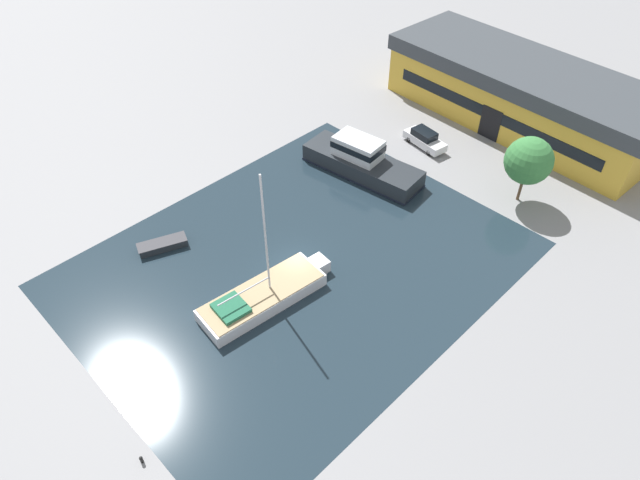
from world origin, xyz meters
name	(u,v)px	position (x,y,z in m)	size (l,w,h in m)	color
ground_plane	(297,264)	(0.00, 0.00, 0.00)	(440.00, 440.00, 0.00)	gray
water_canal	(297,264)	(0.00, 0.00, 0.00)	(27.54, 34.74, 0.01)	#1E2D38
warehouse_building	(522,94)	(0.63, 32.44, 3.35)	(30.29, 12.19, 6.63)	gold
quay_tree_near_building	(529,161)	(8.20, 20.36, 4.32)	(4.28, 4.28, 6.46)	brown
parked_car	(425,139)	(-3.42, 21.28, 0.87)	(5.01, 2.49, 1.77)	silver
sailboat_moored	(264,295)	(1.12, -4.53, 0.65)	(4.36, 11.33, 11.72)	silver
motor_cruiser	(361,161)	(-4.95, 13.15, 1.32)	(12.52, 5.25, 3.65)	#23282D
small_dinghy	(162,245)	(-9.42, -6.75, 0.35)	(2.74, 4.30, 0.69)	#23282D
mooring_bollard	(141,459)	(5.69, -18.17, 0.30)	(0.22, 0.22, 0.57)	black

